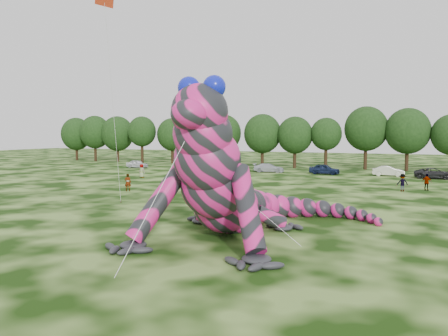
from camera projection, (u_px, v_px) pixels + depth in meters
ground at (100, 252)px, 22.20m from camera, size 240.00×240.00×0.00m
inflatable_gecko at (232, 159)px, 26.51m from camera, size 15.48×18.27×8.99m
flying_kite at (106, 17)px, 32.08m from camera, size 3.12×4.98×16.69m
tree_0 at (76, 139)px, 97.55m from camera, size 6.91×6.22×9.51m
tree_1 at (95, 139)px, 94.01m from camera, size 6.74×6.07×9.81m
tree_2 at (118, 139)px, 92.56m from camera, size 7.04×6.34×9.64m
tree_3 at (142, 140)px, 88.15m from camera, size 5.81×5.23×9.44m
tree_4 at (172, 141)px, 87.28m from camera, size 6.22×5.60×9.06m
tree_5 at (201, 139)px, 84.43m from camera, size 7.16×6.44×9.80m
tree_6 at (224, 140)px, 80.64m from camera, size 6.52×5.86×9.49m
tree_7 at (262, 141)px, 77.81m from camera, size 6.68×6.01×9.48m
tree_8 at (295, 142)px, 75.69m from camera, size 6.14×5.53×8.94m
tree_9 at (326, 143)px, 73.95m from camera, size 5.27×4.74×8.68m
tree_10 at (366, 138)px, 72.52m from camera, size 7.09×6.38×10.50m
tree_11 at (407, 140)px, 69.67m from camera, size 7.01×6.31×10.07m
car_0 at (137, 164)px, 76.21m from camera, size 4.04×1.74×1.36m
car_1 at (186, 164)px, 76.29m from camera, size 4.17×1.75×1.34m
car_2 at (208, 165)px, 72.91m from camera, size 5.31×3.00×1.40m
car_3 at (269, 168)px, 67.54m from camera, size 5.00×2.70×1.38m
car_4 at (325, 169)px, 64.32m from camera, size 4.56×2.13×1.51m
car_5 at (388, 171)px, 61.55m from camera, size 4.39×1.76×1.42m
car_6 at (435, 173)px, 58.00m from camera, size 5.15×2.47×1.42m
spectator_3 at (427, 182)px, 46.00m from camera, size 1.12×0.75×1.77m
spectator_4 at (142, 171)px, 59.35m from camera, size 0.99×0.72×1.87m
spectator_5 at (252, 197)px, 36.17m from camera, size 1.34×1.43×1.60m
spectator_2 at (402, 183)px, 45.30m from camera, size 1.35×1.04×1.84m
spectator_1 at (218, 183)px, 45.74m from camera, size 0.94×0.81×1.68m
spectator_0 at (128, 182)px, 45.47m from camera, size 0.80×0.69×1.84m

